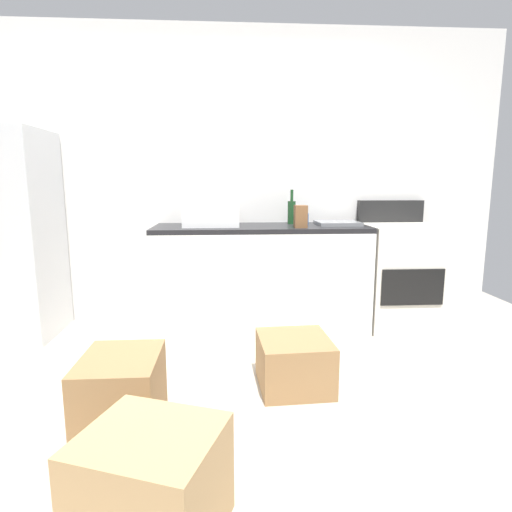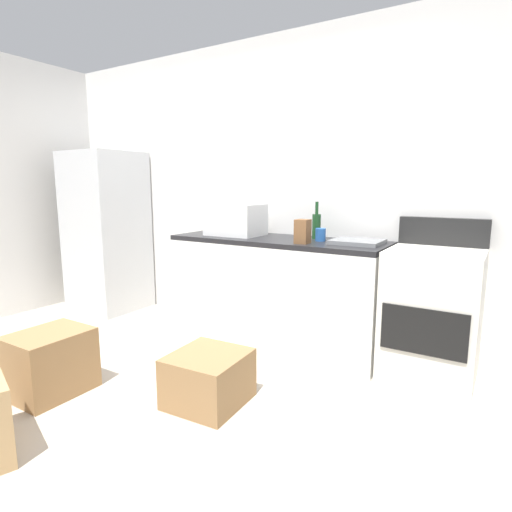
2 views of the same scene
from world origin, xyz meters
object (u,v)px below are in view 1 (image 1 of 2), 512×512
wine_bottle (292,211)px  cardboard_box_large (122,395)px  refrigerator (8,236)px  coffee_mug (304,219)px  knife_block (301,216)px  cardboard_box_small (152,485)px  microwave (211,210)px  cardboard_box_medium (294,362)px  stove_oven (398,274)px

wine_bottle → cardboard_box_large: bearing=-123.4°
refrigerator → coffee_mug: refrigerator is taller
wine_bottle → knife_block: size_ratio=1.67×
wine_bottle → cardboard_box_small: size_ratio=0.64×
microwave → cardboard_box_large: bearing=-104.7°
microwave → coffee_mug: (0.79, 0.02, -0.09)m
cardboard_box_large → cardboard_box_small: bearing=-67.8°
cardboard_box_small → cardboard_box_medium: bearing=58.0°
stove_oven → microwave: size_ratio=2.39×
microwave → cardboard_box_medium: bearing=-63.8°
knife_block → cardboard_box_large: (-1.13, -1.36, -0.79)m
knife_block → cardboard_box_medium: (-0.18, -0.93, -0.83)m
refrigerator → cardboard_box_large: 2.03m
refrigerator → coffee_mug: 2.43m
stove_oven → wine_bottle: bearing=171.5°
stove_oven → coffee_mug: 0.98m
refrigerator → knife_block: refrigerator is taller
stove_oven → cardboard_box_small: size_ratio=2.35×
coffee_mug → knife_block: size_ratio=0.56×
refrigerator → knife_block: size_ratio=9.29×
knife_block → cardboard_box_small: size_ratio=0.38×
wine_bottle → cardboard_box_small: bearing=-109.8°
cardboard_box_medium → cardboard_box_large: bearing=-155.5°
stove_oven → microwave: microwave is taller
microwave → refrigerator: bearing=-178.1°
coffee_mug → stove_oven: bearing=-1.2°
cardboard_box_large → cardboard_box_medium: cardboard_box_large is taller
stove_oven → coffee_mug: bearing=178.8°
knife_block → cardboard_box_small: 2.33m
stove_oven → cardboard_box_large: (-2.04, -1.53, -0.26)m
knife_block → coffee_mug: bearing=72.4°
microwave → cardboard_box_large: size_ratio=0.99×
stove_oven → cardboard_box_medium: (-1.09, -1.10, -0.31)m
stove_oven → cardboard_box_medium: size_ratio=2.43×
wine_bottle → coffee_mug: size_ratio=3.00×
microwave → cardboard_box_small: microwave is taller
cardboard_box_large → coffee_mug: bearing=52.5°
coffee_mug → cardboard_box_large: 2.09m
refrigerator → cardboard_box_small: refrigerator is taller
wine_bottle → cardboard_box_medium: wine_bottle is taller
microwave → wine_bottle: (0.70, 0.14, -0.03)m
microwave → wine_bottle: wine_bottle is taller
cardboard_box_small → stove_oven: bearing=51.0°
coffee_mug → cardboard_box_small: coffee_mug is taller
refrigerator → coffee_mug: size_ratio=16.73×
coffee_mug → cardboard_box_small: (-0.92, -2.21, -0.75)m
stove_oven → coffee_mug: size_ratio=11.00×
refrigerator → wine_bottle: bearing=4.8°
wine_bottle → cardboard_box_large: size_ratio=0.64×
microwave → cardboard_box_small: size_ratio=0.98×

